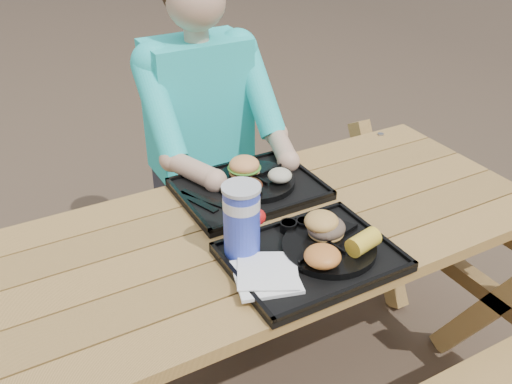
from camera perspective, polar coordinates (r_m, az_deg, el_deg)
picnic_table at (r=1.93m, az=0.00°, el=-12.93°), size 1.80×1.49×0.75m
tray_near at (r=1.57m, az=5.51°, el=-6.61°), size 0.45×0.35×0.02m
tray_far at (r=1.87m, az=-0.68°, el=0.21°), size 0.45×0.35×0.02m
plate_near at (r=1.59m, az=7.31°, el=-5.52°), size 0.26×0.26×0.02m
plate_far at (r=1.88m, az=-0.02°, el=1.09°), size 0.26×0.26×0.02m
napkin_stack at (r=1.48m, az=1.03°, el=-8.35°), size 0.20×0.20×0.02m
soda_cup at (r=1.52m, az=-1.44°, el=-2.99°), size 0.10×0.10×0.20m
condiment_bbq at (r=1.65m, az=3.26°, el=-3.47°), size 0.05×0.05×0.03m
condiment_mustard at (r=1.66m, az=4.84°, el=-3.22°), size 0.05×0.05×0.03m
sandwich at (r=1.59m, az=7.10°, el=-2.63°), size 0.10×0.10×0.11m
mac_cheese at (r=1.49m, az=6.66°, el=-6.40°), size 0.10×0.10×0.05m
corn_cob at (r=1.56m, az=10.69°, el=-4.94°), size 0.11×0.11×0.05m
cutlery_far at (r=1.81m, az=-5.34°, el=-0.64°), size 0.11×0.16×0.01m
burger at (r=1.88m, az=-1.19°, el=3.09°), size 0.10×0.10×0.09m
baked_beans at (r=1.80m, az=-0.54°, el=0.71°), size 0.08×0.08×0.04m
potato_salad at (r=1.85m, az=2.40°, el=1.67°), size 0.08×0.08×0.04m
diner at (r=2.32m, az=-5.31°, el=3.16°), size 0.48×0.84×1.28m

